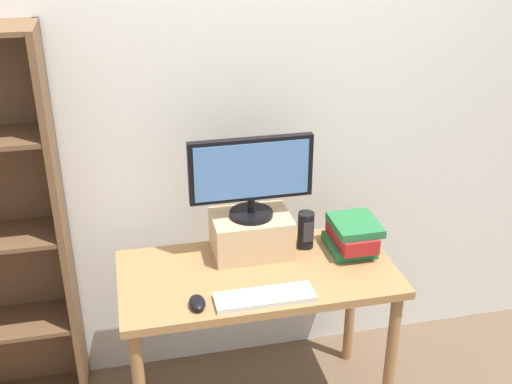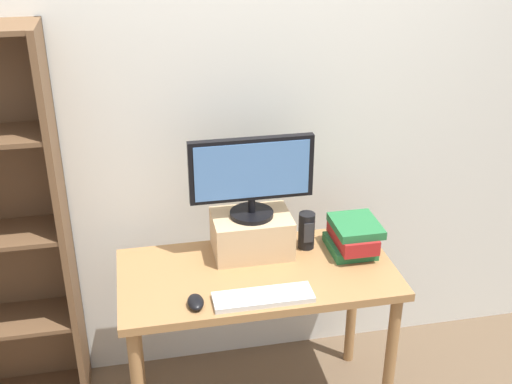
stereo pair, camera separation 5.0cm
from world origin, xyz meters
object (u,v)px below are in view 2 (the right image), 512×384
desk_speaker (306,231)px  computer_monitor (252,175)px  desk (257,291)px  keyboard (263,297)px  book_stack (353,236)px  riser_box (252,234)px  computer_mouse (196,302)px

desk_speaker → computer_monitor: bearing=177.5°
desk → keyboard: bearing=-95.3°
computer_monitor → desk_speaker: 0.38m
desk → keyboard: (-0.02, -0.21, 0.12)m
book_stack → keyboard: bearing=-148.3°
riser_box → keyboard: (-0.03, -0.37, -0.08)m
desk → keyboard: size_ratio=2.95×
book_stack → computer_mouse: bearing=-159.3°
desk → book_stack: 0.49m
riser_box → computer_mouse: 0.47m
riser_box → computer_monitor: 0.29m
riser_box → book_stack: bearing=-10.7°
computer_mouse → book_stack: (0.73, 0.28, 0.06)m
desk → computer_mouse: (-0.29, -0.20, 0.12)m
riser_box → computer_mouse: bearing=-129.2°
keyboard → computer_mouse: computer_mouse is taller
book_stack → desk: bearing=-170.2°
book_stack → riser_box: bearing=169.3°
desk_speaker → riser_box: bearing=177.2°
desk → computer_mouse: 0.37m
keyboard → book_stack: size_ratio=1.51×
riser_box → keyboard: size_ratio=0.86×
desk → keyboard: 0.24m
keyboard → computer_monitor: bearing=85.9°
desk → computer_monitor: bearing=87.5°
computer_monitor → computer_mouse: (-0.29, -0.36, -0.36)m
computer_monitor → desk_speaker: bearing=-2.5°
riser_box → computer_mouse: riser_box is taller
desk → computer_monitor: (0.01, 0.16, 0.48)m
computer_monitor → computer_mouse: 0.58m
computer_monitor → riser_box: bearing=90.0°
desk → desk_speaker: (0.25, 0.15, 0.19)m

